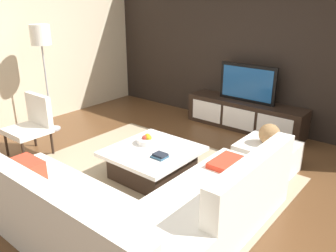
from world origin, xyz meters
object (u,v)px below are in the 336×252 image
Objects in this scene: accent_chair_near at (32,122)px; book_stack at (160,156)px; television at (247,83)px; ottoman at (267,158)px; sectional_couch at (134,210)px; floor_lamp at (41,42)px; coffee_table at (153,162)px; media_console at (245,115)px; fruit_bowl at (147,140)px; decorative_ball at (269,134)px.

book_stack is at bearing 19.26° from accent_chair_near.
ottoman is (0.97, -1.25, -0.62)m from television.
sectional_couch is 1.41× the size of floor_lamp.
book_stack is at bearing -87.11° from television.
coffee_table is at bearing -135.73° from ottoman.
coffee_table is 1.50× the size of ottoman.
media_console is 2.39× the size of accent_chair_near.
floor_lamp is at bearing 174.67° from book_stack.
decorative_ball is at bearing 37.03° from fruit_bowl.
media_console is 0.83× the size of sectional_couch.
sectional_couch is 3.57× the size of ottoman.
fruit_bowl is 1.62× the size of book_stack.
book_stack is at bearing -126.17° from decorative_ball.
ottoman is (3.56, 0.91, -1.30)m from floor_lamp.
ottoman is 2.58× the size of decorative_ball.
sectional_couch is at bearing -80.84° from media_console.
coffee_table is 3.89× the size of decorative_ball.
accent_chair_near is at bearing -123.92° from television.
accent_chair_near is 1.77m from fruit_bowl.
television is at bearing 99.16° from sectional_couch.
sectional_couch reaches higher than decorative_ball.
fruit_bowl is 1.57m from decorative_ball.
floor_lamp is at bearing 179.13° from fruit_bowl.
sectional_couch is 2.07m from ottoman.
fruit_bowl is at bearing -97.27° from television.
media_console is 1.61m from decorative_ball.
television is 3.59× the size of fruit_bowl.
television is at bearing 63.12° from accent_chair_near.
decorative_ball is at bearing -52.18° from media_console.
television is 2.25m from fruit_bowl.
ottoman is at bearing 36.06° from accent_chair_near.
accent_chair_near reaches higher than decorative_ball.
decorative_ball is at bearing 53.83° from book_stack.
media_console is 12.01× the size of book_stack.
sectional_couch is 1.35m from fruit_bowl.
accent_chair_near is 3.32m from ottoman.
decorative_ball reaches higher than ottoman.
floor_lamp reaches higher than media_console.
television reaches higher than decorative_ball.
coffee_table is 1.21× the size of accent_chair_near.
media_console is at bearing 82.72° from fruit_bowl.
media_console is at bearing 63.12° from accent_chair_near.
decorative_ball reaches higher than book_stack.
book_stack is (-0.85, -1.16, -0.13)m from decorative_ball.
book_stack is (-0.85, -1.16, 0.20)m from ottoman.
media_console is 3.45m from accent_chair_near.
media_console is 1.97× the size of coffee_table.
floor_lamp reaches higher than decorative_ball.
accent_chair_near is 3.11× the size of fruit_bowl.
floor_lamp is at bearing -140.08° from television.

